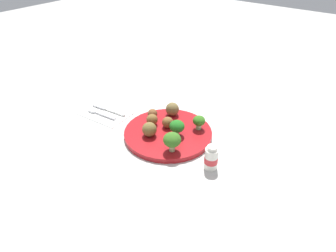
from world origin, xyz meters
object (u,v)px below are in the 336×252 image
at_px(meatball_far_rim, 149,129).
at_px(napkin, 106,113).
at_px(broccoli_floret_front_left, 172,140).
at_px(broccoli_floret_far_rim, 176,127).
at_px(knife, 107,109).
at_px(broccoli_floret_near_rim, 199,121).
at_px(meatball_front_right, 172,109).
at_px(yogurt_bottle, 211,158).
at_px(fork, 100,113).
at_px(meatball_front_left, 168,122).
at_px(meatball_mid_right, 151,120).
at_px(plate, 168,133).
at_px(meatball_back_left, 152,114).

bearing_deg(meatball_far_rim, napkin, -6.27).
relative_size(broccoli_floret_front_left, broccoli_floret_far_rim, 1.16).
bearing_deg(knife, broccoli_floret_near_rim, -166.43).
distance_m(broccoli_floret_near_rim, meatball_front_right, 0.12).
height_order(broccoli_floret_front_left, meatball_far_rim, broccoli_floret_front_left).
height_order(meatball_front_right, yogurt_bottle, yogurt_bottle).
bearing_deg(fork, broccoli_floret_far_rim, -172.06).
distance_m(meatball_front_left, meatball_front_right, 0.08).
xyz_separation_m(broccoli_floret_far_rim, meatball_far_rim, (0.07, 0.05, -0.01)).
distance_m(fork, knife, 0.04).
height_order(meatball_front_left, meatball_far_rim, meatball_far_rim).
xyz_separation_m(broccoli_floret_near_rim, meatball_mid_right, (0.13, 0.08, -0.01)).
bearing_deg(meatball_front_right, meatball_front_left, 115.46).
distance_m(plate, meatball_front_left, 0.04).
distance_m(plate, broccoli_floret_near_rim, 0.11).
relative_size(broccoli_floret_near_rim, meatball_back_left, 1.40).
bearing_deg(meatball_mid_right, meatball_front_left, -155.33).
bearing_deg(broccoli_floret_front_left, broccoli_floret_near_rim, -90.12).
height_order(meatball_front_left, meatball_back_left, meatball_front_left).
distance_m(broccoli_floret_front_left, broccoli_floret_far_rim, 0.08).
relative_size(broccoli_floret_near_rim, fork, 0.38).
bearing_deg(meatball_back_left, napkin, 19.45).
distance_m(broccoli_floret_near_rim, meatball_front_left, 0.10).
xyz_separation_m(broccoli_floret_front_left, meatball_back_left, (0.16, -0.10, -0.02)).
xyz_separation_m(plate, broccoli_floret_far_rim, (-0.03, 0.00, 0.04)).
bearing_deg(broccoli_floret_near_rim, napkin, 16.71).
distance_m(meatball_mid_right, meatball_front_right, 0.09).
distance_m(broccoli_floret_near_rim, fork, 0.36).
bearing_deg(meatball_back_left, meatball_far_rim, 124.49).
bearing_deg(knife, broccoli_floret_far_rim, -178.87).
relative_size(meatball_front_right, yogurt_bottle, 0.62).
xyz_separation_m(plate, broccoli_floret_near_rim, (-0.07, -0.07, 0.04)).
relative_size(plate, yogurt_bottle, 3.77).
bearing_deg(fork, knife, -86.70).
bearing_deg(plate, fork, 9.84).
height_order(plate, yogurt_bottle, yogurt_bottle).
height_order(meatball_far_rim, yogurt_bottle, yogurt_bottle).
xyz_separation_m(broccoli_floret_front_left, yogurt_bottle, (-0.12, -0.02, -0.02)).
bearing_deg(meatball_far_rim, plate, -121.41).
height_order(fork, yogurt_bottle, yogurt_bottle).
bearing_deg(knife, meatball_far_rim, 169.83).
relative_size(broccoli_floret_near_rim, yogurt_bottle, 0.62).
relative_size(broccoli_floret_near_rim, meatball_mid_right, 1.24).
distance_m(meatball_front_right, knife, 0.24).
xyz_separation_m(meatball_far_rim, napkin, (0.23, -0.03, -0.04)).
bearing_deg(fork, broccoli_floret_near_rim, -160.71).
bearing_deg(meatball_far_rim, broccoli_floret_near_rim, -129.38).
height_order(meatball_front_right, knife, meatball_front_right).
xyz_separation_m(meatball_front_left, meatball_front_right, (0.03, -0.07, 0.00)).
bearing_deg(napkin, meatball_back_left, -160.55).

